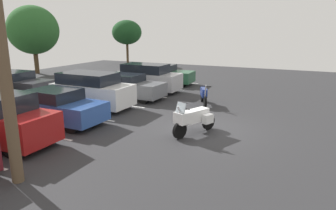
{
  "coord_description": "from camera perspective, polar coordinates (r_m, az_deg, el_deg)",
  "views": [
    {
      "loc": [
        -11.79,
        -3.87,
        4.09
      ],
      "look_at": [
        0.12,
        1.84,
        0.81
      ],
      "focal_mm": 32.81,
      "sensor_mm": 36.0,
      "label": 1
    }
  ],
  "objects": [
    {
      "name": "car_far_charcoal",
      "position": [
        21.9,
        -26.42,
        3.61
      ],
      "size": [
        2.16,
        4.85,
        1.47
      ],
      "color": "#38383D",
      "rests_on": "ground"
    },
    {
      "name": "motorcycle_touring",
      "position": [
        12.14,
        4.71,
        -2.45
      ],
      "size": [
        2.19,
        1.26,
        1.41
      ],
      "color": "black",
      "rests_on": "ground"
    },
    {
      "name": "motorcycle_second",
      "position": [
        16.99,
        6.64,
        1.88
      ],
      "size": [
        1.99,
        1.05,
        1.27
      ],
      "color": "black",
      "rests_on": "ground"
    },
    {
      "name": "tree_far_left",
      "position": [
        31.44,
        -23.77,
        12.62
      ],
      "size": [
        4.58,
        4.58,
        6.2
      ],
      "color": "#4C3823",
      "rests_on": "ground"
    },
    {
      "name": "parking_stripes",
      "position": [
        15.61,
        -16.85,
        -1.84
      ],
      "size": [
        22.11,
        4.61,
        0.01
      ],
      "color": "silver",
      "rests_on": "ground"
    },
    {
      "name": "tree_rear",
      "position": [
        37.51,
        -7.65,
        13.23
      ],
      "size": [
        3.48,
        3.48,
        5.12
      ],
      "color": "#4C3823",
      "rests_on": "ground"
    },
    {
      "name": "car_white",
      "position": [
        16.68,
        -13.98,
        2.67
      ],
      "size": [
        1.92,
        4.24,
        1.87
      ],
      "color": "white",
      "rests_on": "ground"
    },
    {
      "name": "car_green",
      "position": [
        23.37,
        -0.71,
        5.69
      ],
      "size": [
        2.09,
        4.4,
        1.48
      ],
      "color": "#235638",
      "rests_on": "ground"
    },
    {
      "name": "car_grey",
      "position": [
        18.65,
        -7.56,
        3.45
      ],
      "size": [
        1.92,
        4.49,
        1.45
      ],
      "color": "slate",
      "rests_on": "ground"
    },
    {
      "name": "car_silver",
      "position": [
        20.61,
        -4.01,
        5.08
      ],
      "size": [
        1.85,
        4.51,
        1.84
      ],
      "color": "#B7B7BC",
      "rests_on": "ground"
    },
    {
      "name": "car_blue",
      "position": [
        14.42,
        -19.77,
        -0.31
      ],
      "size": [
        1.95,
        4.31,
        1.52
      ],
      "color": "#2D519E",
      "rests_on": "ground"
    },
    {
      "name": "ground",
      "position": [
        13.08,
        7.06,
        -4.6
      ],
      "size": [
        44.0,
        44.0,
        0.1
      ],
      "primitive_type": "cube",
      "color": "#2D2D30"
    }
  ]
}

